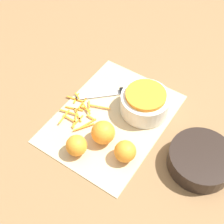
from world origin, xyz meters
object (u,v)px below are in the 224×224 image
Objects in this scene: orange_right at (103,133)px; bowl_dark at (201,160)px; orange_back at (76,146)px; knife at (123,91)px; orange_left at (125,151)px; bowl_speckled at (145,102)px.

bowl_dark is at bearing 106.97° from orange_right.
orange_back is at bearing -62.89° from bowl_dark.
bowl_dark is 2.94× the size of orange_back.
orange_left is at bearing 80.60° from knife.
orange_right reaches higher than bowl_dark.
bowl_speckled is 0.19m from orange_right.
orange_left reaches higher than bowl_dark.
bowl_speckled is 2.18× the size of orange_right.
orange_right is at bearing -73.03° from bowl_dark.
bowl_speckled is 0.85× the size of knife.
bowl_speckled is 0.28m from orange_back.
knife is 0.22m from orange_right.
bowl_speckled is 0.12m from knife.
knife is 2.57× the size of orange_right.
orange_right reaches higher than orange_back.
orange_left is 1.02× the size of orange_back.
orange_left is 0.15m from orange_back.
knife is at bearing -108.49° from bowl_dark.
bowl_speckled is at bearing 121.73° from knife.
bowl_dark is 0.31m from orange_right.
bowl_dark reaches higher than knife.
bowl_dark is at bearing 117.11° from orange_back.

